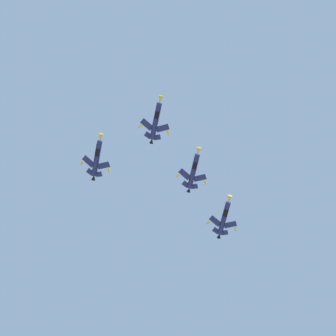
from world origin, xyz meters
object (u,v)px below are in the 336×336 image
fighter_jet_lead (156,120)px  fighter_jet_left_outer (224,217)px  fighter_jet_left_wing (194,170)px  fighter_jet_right_wing (97,158)px

fighter_jet_lead → fighter_jet_left_outer: fighter_jet_lead is taller
fighter_jet_lead → fighter_jet_left_outer: size_ratio=1.00×
fighter_jet_left_wing → fighter_jet_left_outer: (1.73, 18.78, -3.14)m
fighter_jet_left_wing → fighter_jet_right_wing: 32.12m
fighter_jet_lead → fighter_jet_right_wing: bearing=-43.5°
fighter_jet_left_wing → fighter_jet_right_wing: size_ratio=1.00×
fighter_jet_lead → fighter_jet_left_outer: 40.05m
fighter_jet_lead → fighter_jet_left_wing: (2.86, 20.89, 0.13)m
fighter_jet_right_wing → fighter_jet_left_outer: (26.94, 38.47, -0.26)m
fighter_jet_left_outer → fighter_jet_lead: bearing=43.0°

